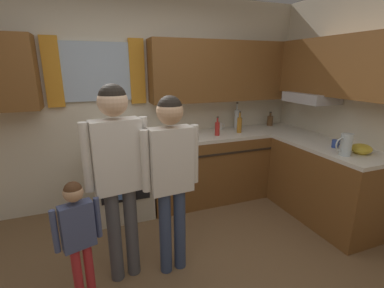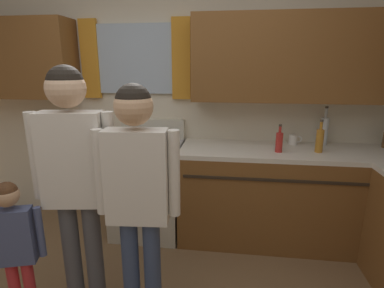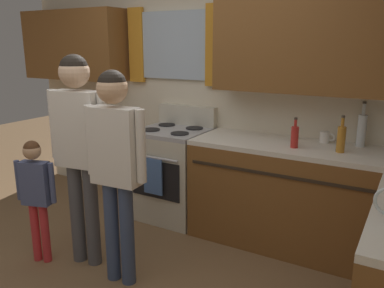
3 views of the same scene
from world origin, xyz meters
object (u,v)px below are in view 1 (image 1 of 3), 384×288
mixing_bowl (361,149)px  small_child (78,230)px  bottle_sauce_red (217,128)px  adult_holding_child (118,164)px  stove_oven (122,177)px  bottle_squat_brown (270,120)px  mug_ceramic_white (220,126)px  mug_cobalt_blue (336,144)px  bottle_oil_amber (239,125)px  adult_in_plaid (171,167)px  water_pitcher (346,145)px  bottle_tall_clear (237,118)px

mixing_bowl → small_child: (-2.71, 0.02, -0.32)m
mixing_bowl → bottle_sauce_red: bearing=130.9°
bottle_sauce_red → adult_holding_child: bearing=-143.1°
stove_oven → bottle_squat_brown: bearing=4.7°
mug_ceramic_white → small_child: (-1.84, -1.47, -0.32)m
bottle_squat_brown → mug_cobalt_blue: size_ratio=1.79×
bottle_oil_amber → adult_in_plaid: (-1.28, -1.11, -0.04)m
bottle_oil_amber → adult_holding_child: bearing=-148.2°
stove_oven → bottle_oil_amber: (1.56, -0.05, 0.54)m
bottle_sauce_red → adult_holding_child: adult_holding_child is taller
bottle_oil_amber → mug_ceramic_white: bottle_oil_amber is taller
mug_cobalt_blue → mug_ceramic_white: 1.47m
water_pitcher → mug_cobalt_blue: bearing=58.5°
mug_ceramic_white → water_pitcher: 1.61m
bottle_sauce_red → bottle_oil_amber: (0.35, 0.04, 0.02)m
bottle_tall_clear → mixing_bowl: bottle_tall_clear is taller
adult_in_plaid → bottle_sauce_red: bearing=49.0°
bottle_tall_clear → adult_holding_child: size_ratio=0.22×
bottle_sauce_red → mixing_bowl: 1.59m
bottle_tall_clear → small_child: 2.62m
mixing_bowl → stove_oven: bearing=150.2°
bottle_squat_brown → mug_ceramic_white: bearing=179.2°
bottle_oil_amber → water_pitcher: (0.49, -1.22, 0.00)m
mixing_bowl → small_child: small_child is taller
adult_holding_child → mug_ceramic_white: bearing=40.5°
bottle_squat_brown → water_pitcher: (-0.18, -1.46, 0.03)m
stove_oven → mug_ceramic_white: stove_oven is taller
bottle_sauce_red → mixing_bowl: (1.04, -1.20, -0.05)m
mug_ceramic_white → adult_in_plaid: size_ratio=0.08×
mixing_bowl → adult_holding_child: size_ratio=0.12×
stove_oven → adult_holding_child: (-0.13, -1.10, 0.57)m
stove_oven → mixing_bowl: (2.26, -1.29, 0.48)m
stove_oven → bottle_sauce_red: 1.33m
adult_holding_child → small_child: (-0.32, -0.17, -0.40)m
stove_oven → bottle_tall_clear: (1.67, 0.21, 0.57)m
mug_cobalt_blue → mixing_bowl: size_ratio=0.57×
mug_ceramic_white → bottle_squat_brown: bearing=-0.8°
mug_ceramic_white → adult_in_plaid: adult_in_plaid is taller
bottle_tall_clear → water_pitcher: (0.38, -1.49, -0.03)m
adult_holding_child → adult_in_plaid: size_ratio=1.06×
bottle_sauce_red → mug_cobalt_blue: 1.36m
bottle_tall_clear → adult_in_plaid: 1.96m
adult_in_plaid → stove_oven: bearing=103.6°
bottle_squat_brown → water_pitcher: bearing=-97.0°
mug_ceramic_white → adult_in_plaid: (-1.11, -1.36, 0.03)m
bottle_sauce_red → adult_holding_child: (-1.34, -1.01, 0.04)m
bottle_sauce_red → bottle_squat_brown: (1.01, 0.28, -0.02)m
small_child → mixing_bowl: bearing=-0.4°
mug_ceramic_white → adult_in_plaid: 1.76m
bottle_tall_clear → bottle_sauce_red: (-0.45, -0.31, -0.05)m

